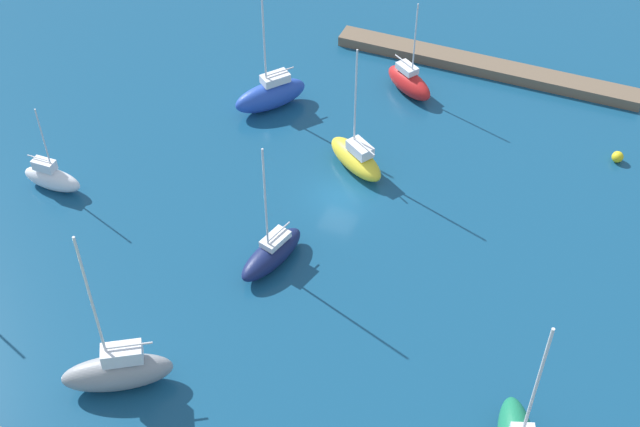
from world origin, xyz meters
TOP-DOWN VIEW (x-y plane):
  - water at (0.00, 0.00)m, footprint 160.00×160.00m
  - pier_dock at (-5.85, -19.39)m, footprint 26.00×2.10m
  - sailboat_gray_by_breakwater at (5.96, 19.98)m, footprint 6.46×4.96m
  - sailboat_yellow_outer_mooring at (-0.07, -3.35)m, footprint 5.75×4.67m
  - sailboat_navy_along_channel at (1.77, 7.76)m, footprint 3.31×5.99m
  - sailboat_red_east_end at (-0.76, -14.03)m, footprint 5.17×4.26m
  - sailboat_blue_inner_mooring at (8.93, -7.91)m, footprint 5.42×6.11m
  - sailboat_white_off_beacon at (19.60, 6.96)m, footprint 4.60×1.49m
  - mooring_buoy_yellow at (-18.06, -11.51)m, footprint 0.87×0.87m

SIDE VIEW (x-z plane):
  - water at x=0.00m, z-range 0.00..0.00m
  - mooring_buoy_yellow at x=-18.06m, z-range 0.00..0.87m
  - pier_dock at x=-5.85m, z-range 0.00..0.89m
  - sailboat_navy_along_channel at x=1.77m, z-range -4.10..5.97m
  - sailboat_white_off_beacon at x=19.60m, z-range -2.62..4.62m
  - sailboat_red_east_end at x=-0.76m, z-range -3.15..5.23m
  - sailboat_yellow_outer_mooring at x=-0.07m, z-range -4.09..6.20m
  - sailboat_blue_inner_mooring at x=8.93m, z-range -4.30..6.86m
  - sailboat_gray_by_breakwater at x=5.96m, z-range -4.85..7.59m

